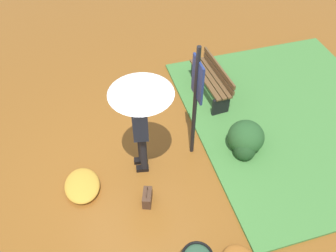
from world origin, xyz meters
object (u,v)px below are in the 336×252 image
at_px(person_with_umbrella, 140,106).
at_px(info_sign_post, 196,92).
at_px(handbag, 147,197).
at_px(park_bench, 212,80).

relative_size(person_with_umbrella, info_sign_post, 0.89).
relative_size(info_sign_post, handbag, 6.22).
bearing_deg(park_bench, handbag, -41.30).
relative_size(handbag, park_bench, 0.26).
bearing_deg(info_sign_post, handbag, -51.86).
distance_m(info_sign_post, park_bench, 1.95).
height_order(info_sign_post, park_bench, info_sign_post).
distance_m(handbag, park_bench, 2.97).
height_order(info_sign_post, handbag, info_sign_post).
xyz_separation_m(person_with_umbrella, info_sign_post, (-0.17, 0.94, -0.11)).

